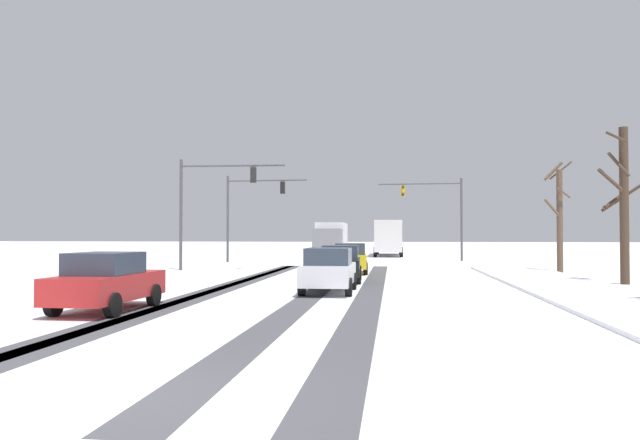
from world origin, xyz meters
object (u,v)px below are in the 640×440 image
(traffic_signal_near_left, at_px, (210,194))
(car_yellow_cab_lead, at_px, (350,258))
(car_black_second, at_px, (341,263))
(bus_oncoming, at_px, (389,235))
(bare_tree_sidewalk_far, at_px, (559,216))
(bare_tree_sidewalk_mid, at_px, (623,202))
(traffic_signal_far_left, at_px, (249,203))
(traffic_signal_far_right, at_px, (438,204))
(car_red_fourth, at_px, (107,281))
(box_truck_delivery, at_px, (331,240))
(car_white_third, at_px, (329,270))

(traffic_signal_near_left, bearing_deg, car_yellow_cab_lead, -10.87)
(traffic_signal_near_left, height_order, car_black_second, traffic_signal_near_left)
(car_black_second, distance_m, bus_oncoming, 32.43)
(bare_tree_sidewalk_far, bearing_deg, bare_tree_sidewalk_mid, -85.79)
(traffic_signal_far_left, height_order, bare_tree_sidewalk_far, traffic_signal_far_left)
(traffic_signal_far_right, xyz_separation_m, car_red_fourth, (-11.39, -32.11, -3.64))
(traffic_signal_near_left, relative_size, car_black_second, 1.56)
(car_yellow_cab_lead, bearing_deg, bare_tree_sidewalk_mid, -24.83)
(car_yellow_cab_lead, height_order, bare_tree_sidewalk_far, bare_tree_sidewalk_far)
(car_yellow_cab_lead, xyz_separation_m, car_red_fourth, (-5.58, -16.48, 0.00))
(traffic_signal_near_left, relative_size, bare_tree_sidewalk_mid, 0.98)
(traffic_signal_near_left, relative_size, bus_oncoming, 0.59)
(car_yellow_cab_lead, xyz_separation_m, box_truck_delivery, (-2.61, 15.09, 0.82))
(car_white_third, bearing_deg, bare_tree_sidewalk_mid, 23.01)
(car_red_fourth, height_order, bus_oncoming, bus_oncoming)
(car_white_third, distance_m, bare_tree_sidewalk_mid, 13.31)
(car_white_third, bearing_deg, box_truck_delivery, 95.74)
(traffic_signal_near_left, relative_size, traffic_signal_far_right, 0.99)
(traffic_signal_far_left, bearing_deg, car_black_second, -64.01)
(car_yellow_cab_lead, relative_size, bare_tree_sidewalk_mid, 0.63)
(box_truck_delivery, bearing_deg, car_red_fourth, -95.38)
(car_yellow_cab_lead, relative_size, bare_tree_sidewalk_far, 0.68)
(traffic_signal_near_left, height_order, bus_oncoming, traffic_signal_near_left)
(traffic_signal_far_right, bearing_deg, car_yellow_cab_lead, -110.39)
(bus_oncoming, bearing_deg, box_truck_delivery, -111.08)
(bus_oncoming, bearing_deg, car_black_second, -93.36)
(bare_tree_sidewalk_mid, xyz_separation_m, bare_tree_sidewalk_far, (-0.57, 7.68, -0.36))
(bare_tree_sidewalk_mid, bearing_deg, car_yellow_cab_lead, 155.17)
(car_black_second, relative_size, car_white_third, 1.02)
(traffic_signal_near_left, height_order, car_yellow_cab_lead, traffic_signal_near_left)
(car_red_fourth, distance_m, bare_tree_sidewalk_far, 25.32)
(traffic_signal_far_right, bearing_deg, bare_tree_sidewalk_mid, -73.75)
(car_black_second, bearing_deg, car_red_fourth, -117.13)
(car_black_second, xyz_separation_m, car_red_fourth, (-5.55, -10.83, 0.00))
(bus_oncoming, relative_size, bare_tree_sidewalk_mid, 1.65)
(car_red_fourth, bearing_deg, box_truck_delivery, 84.62)
(traffic_signal_far_left, height_order, car_yellow_cab_lead, traffic_signal_far_left)
(car_yellow_cab_lead, bearing_deg, car_black_second, -90.35)
(traffic_signal_far_left, xyz_separation_m, bare_tree_sidewalk_mid, (20.35, -17.00, -0.96))
(traffic_signal_near_left, xyz_separation_m, traffic_signal_far_left, (-0.03, 9.86, -0.01))
(bare_tree_sidewalk_mid, bearing_deg, traffic_signal_near_left, 160.63)
(box_truck_delivery, relative_size, bare_tree_sidewalk_mid, 1.11)
(traffic_signal_near_left, relative_size, box_truck_delivery, 0.88)
(box_truck_delivery, distance_m, bare_tree_sidewalk_mid, 25.33)
(traffic_signal_near_left, xyz_separation_m, car_white_third, (8.32, -12.24, -3.62))
(car_white_third, xyz_separation_m, box_truck_delivery, (-2.58, 25.73, 0.82))
(car_yellow_cab_lead, xyz_separation_m, car_black_second, (-0.03, -5.65, 0.00))
(traffic_signal_far_left, relative_size, bare_tree_sidewalk_far, 1.05)
(traffic_signal_near_left, distance_m, traffic_signal_far_left, 9.86)
(traffic_signal_far_left, distance_m, bare_tree_sidewalk_far, 21.91)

